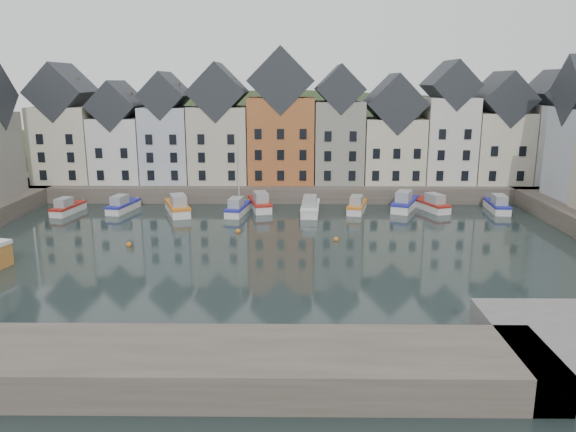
{
  "coord_description": "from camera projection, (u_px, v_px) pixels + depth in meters",
  "views": [
    {
      "loc": [
        1.8,
        -48.39,
        15.34
      ],
      "look_at": [
        1.22,
        6.0,
        2.28
      ],
      "focal_mm": 35.0,
      "sensor_mm": 36.0,
      "label": 1
    }
  ],
  "objects": [
    {
      "name": "boat_d",
      "position": [
        238.0,
        208.0,
        66.51
      ],
      "size": [
        2.8,
        6.21,
        11.45
      ],
      "rotation": [
        0.0,
        0.0,
        -0.16
      ],
      "color": "silver",
      "rests_on": "ground"
    },
    {
      "name": "mooring_buoys",
      "position": [
        236.0,
        238.0,
        55.84
      ],
      "size": [
        20.5,
        5.5,
        0.5
      ],
      "color": "orange",
      "rests_on": "ground"
    },
    {
      "name": "far_quay",
      "position": [
        281.0,
        185.0,
        79.59
      ],
      "size": [
        90.0,
        16.0,
        2.0
      ],
      "primitive_type": "cube",
      "color": "#4C443A",
      "rests_on": "ground"
    },
    {
      "name": "boat_c",
      "position": [
        178.0,
        207.0,
        66.68
      ],
      "size": [
        4.43,
        7.32,
        2.69
      ],
      "rotation": [
        0.0,
        0.0,
        0.35
      ],
      "color": "silver",
      "rests_on": "ground"
    },
    {
      "name": "near_wall",
      "position": [
        67.0,
        365.0,
        29.13
      ],
      "size": [
        50.0,
        6.0,
        2.0
      ],
      "primitive_type": "cube",
      "color": "#4C443A",
      "rests_on": "ground"
    },
    {
      "name": "boat_i",
      "position": [
        431.0,
        205.0,
        68.51
      ],
      "size": [
        3.98,
        6.47,
        2.38
      ],
      "rotation": [
        0.0,
        0.0,
        0.36
      ],
      "color": "silver",
      "rests_on": "ground"
    },
    {
      "name": "boat_h",
      "position": [
        405.0,
        203.0,
        68.83
      ],
      "size": [
        4.67,
        7.29,
        2.68
      ],
      "rotation": [
        0.0,
        0.0,
        -0.39
      ],
      "color": "silver",
      "rests_on": "ground"
    },
    {
      "name": "boat_e",
      "position": [
        260.0,
        203.0,
        68.89
      ],
      "size": [
        3.44,
        6.94,
        2.55
      ],
      "rotation": [
        0.0,
        0.0,
        0.22
      ],
      "color": "silver",
      "rests_on": "ground"
    },
    {
      "name": "hillside",
      "position": [
        285.0,
        257.0,
        109.29
      ],
      "size": [
        153.6,
        70.4,
        64.0
      ],
      "color": "#222F17",
      "rests_on": "ground"
    },
    {
      "name": "boat_j",
      "position": [
        497.0,
        206.0,
        67.99
      ],
      "size": [
        2.38,
        6.26,
        2.36
      ],
      "rotation": [
        0.0,
        0.0,
        -0.08
      ],
      "color": "silver",
      "rests_on": "ground"
    },
    {
      "name": "boat_b",
      "position": [
        123.0,
        206.0,
        67.99
      ],
      "size": [
        2.93,
        6.18,
        2.28
      ],
      "rotation": [
        0.0,
        0.0,
        -0.19
      ],
      "color": "silver",
      "rests_on": "ground"
    },
    {
      "name": "boat_f",
      "position": [
        310.0,
        208.0,
        66.59
      ],
      "size": [
        2.51,
        6.76,
        2.55
      ],
      "rotation": [
        0.0,
        0.0,
        -0.07
      ],
      "color": "silver",
      "rests_on": "ground"
    },
    {
      "name": "boat_g",
      "position": [
        357.0,
        206.0,
        67.82
      ],
      "size": [
        3.14,
        6.14,
        2.26
      ],
      "rotation": [
        0.0,
        0.0,
        -0.24
      ],
      "color": "silver",
      "rests_on": "ground"
    },
    {
      "name": "ground",
      "position": [
        274.0,
        256.0,
        50.65
      ],
      "size": [
        260.0,
        260.0,
        0.0
      ],
      "primitive_type": "plane",
      "color": "black",
      "rests_on": "ground"
    },
    {
      "name": "far_terrace",
      "position": [
        304.0,
        131.0,
        75.77
      ],
      "size": [
        72.37,
        8.16,
        17.78
      ],
      "color": "beige",
      "rests_on": "far_quay"
    },
    {
      "name": "boat_a",
      "position": [
        67.0,
        208.0,
        66.92
      ],
      "size": [
        2.63,
        5.9,
        2.19
      ],
      "rotation": [
        0.0,
        0.0,
        -0.16
      ],
      "color": "silver",
      "rests_on": "ground"
    }
  ]
}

